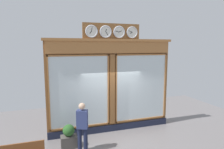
# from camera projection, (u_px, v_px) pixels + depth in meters

# --- Properties ---
(shop_facade) EXTENTS (5.30, 0.42, 4.44)m
(shop_facade) POSITION_uv_depth(u_px,v_px,m) (111.00, 85.00, 8.14)
(shop_facade) COLOR brown
(shop_facade) RESTS_ON ground_plane
(pedestrian) EXTENTS (0.42, 0.34, 1.69)m
(pedestrian) POSITION_uv_depth(u_px,v_px,m) (82.00, 125.00, 6.55)
(pedestrian) COLOR #191E38
(pedestrian) RESTS_ON ground_plane
(planter_box) EXTENTS (0.56, 0.36, 0.42)m
(planter_box) POSITION_uv_depth(u_px,v_px,m) (69.00, 142.00, 6.91)
(planter_box) COLOR #4C4742
(planter_box) RESTS_ON ground_plane
(planter_shrub) EXTENTS (0.41, 0.41, 0.41)m
(planter_shrub) POSITION_uv_depth(u_px,v_px,m) (69.00, 130.00, 6.85)
(planter_shrub) COLOR #285623
(planter_shrub) RESTS_ON planter_box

